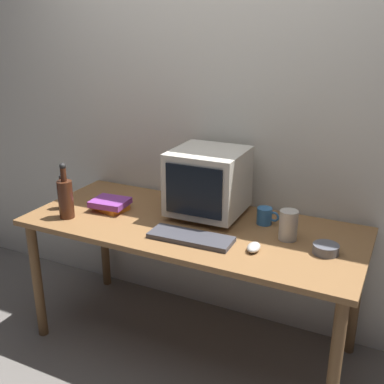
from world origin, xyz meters
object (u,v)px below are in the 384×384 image
Objects in this scene: keyboard at (191,237)px; book_stack at (110,204)px; mug at (265,216)px; metal_canister at (288,225)px; crt_monitor at (208,182)px; bottle_tall at (66,197)px; bottle_short at (63,196)px; cd_spindle at (326,249)px; computer_mouse at (254,247)px.

book_stack is at bearing 163.72° from keyboard.
metal_canister is (0.16, -0.13, 0.03)m from mug.
mug is at bearing 3.39° from crt_monitor.
crt_monitor is 0.38m from keyboard.
crt_monitor is 0.35m from mug.
mug is (0.27, 0.35, 0.03)m from keyboard.
metal_canister reaches higher than mug.
bottle_tall is at bearing -158.69° from mug.
crt_monitor is 1.79× the size of book_stack.
bottle_tall reaches higher than bottle_short.
keyboard is 3.50× the size of cd_spindle.
metal_canister is (0.11, 0.19, 0.06)m from computer_mouse.
bottle_tall is (-0.68, -0.37, -0.08)m from crt_monitor.
book_stack is at bearing 168.00° from computer_mouse.
book_stack is at bearing -176.30° from metal_canister.
mug is 1.00× the size of cd_spindle.
mug reaches higher than cd_spindle.
crt_monitor reaches higher than keyboard.
computer_mouse is 0.33m from mug.
computer_mouse is 0.83× the size of mug.
book_stack is at bearing 179.73° from cd_spindle.
cd_spindle is at bearing 7.91° from bottle_tall.
book_stack reaches higher than keyboard.
crt_monitor is 0.51m from metal_canister.
keyboard is 0.44m from mug.
bottle_tall is 2.58× the size of mug.
keyboard is 2.06× the size of bottle_short.
bottle_tall is 0.26m from book_stack.
computer_mouse is at bearing -158.44° from cd_spindle.
computer_mouse is 0.67× the size of metal_canister.
book_stack is (0.15, 0.19, -0.08)m from bottle_tall.
keyboard is 4.20× the size of computer_mouse.
bottle_short reaches higher than metal_canister.
computer_mouse reaches higher than keyboard.
metal_canister reaches higher than computer_mouse.
cd_spindle is at bearing 10.98° from keyboard.
mug reaches higher than keyboard.
crt_monitor reaches higher than bottle_tall.
computer_mouse is at bearing -39.31° from crt_monitor.
book_stack is (-0.53, -0.18, -0.16)m from crt_monitor.
bottle_short is at bearing -176.37° from cd_spindle.
keyboard is at bearing 3.50° from bottle_tall.
crt_monitor is 2.63× the size of metal_canister.
computer_mouse is at bearing 3.66° from bottle_tall.
keyboard is 0.84m from bottle_short.
bottle_short is (-0.84, 0.05, 0.06)m from keyboard.
computer_mouse is 1.16m from bottle_short.
bottle_tall is (-1.05, -0.07, 0.10)m from computer_mouse.
keyboard is at bearing -153.22° from metal_canister.
crt_monitor is 1.93× the size of bottle_short.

